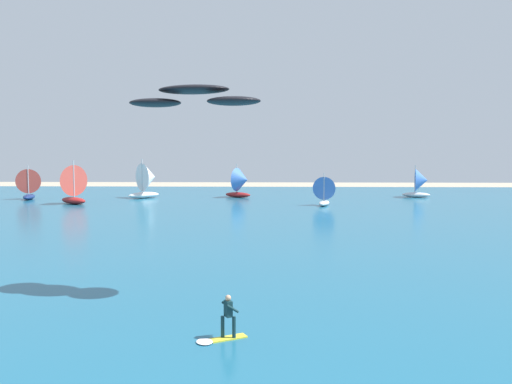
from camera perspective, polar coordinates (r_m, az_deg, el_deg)
The scene contains 9 objects.
ocean at distance 54.43m, azimuth 1.43°, elevation -2.86°, with size 160.00×90.00×0.10m, color #1E607F.
kitesurfer at distance 20.20m, azimuth -3.54°, elevation -14.05°, with size 1.99×1.41×1.67m.
kite at distance 25.71m, azimuth -6.77°, elevation 10.19°, with size 6.85×3.44×1.00m.
sailboat_mid_right at distance 66.89m, azimuth 7.47°, elevation 0.16°, with size 3.18×3.62×4.07m.
sailboat_heeled_over at distance 77.96m, azimuth -11.64°, elevation 1.27°, with size 5.05×4.91×5.65m.
sailboat_anchored_offshore at distance 76.92m, azimuth -1.60°, elevation 1.06°, with size 4.35×3.89×4.88m.
sailboat_mid_left at distance 72.44m, azimuth -19.49°, elevation 0.85°, with size 5.08×4.79×5.65m.
sailboat_far_left at distance 80.70m, azimuth 17.38°, elevation 0.97°, with size 4.19×3.64×4.74m.
sailboat_far_right at distance 81.06m, azimuth -23.32°, elevation 0.84°, with size 3.73×4.28×4.82m.
Camera 1 is at (0.18, -3.58, 7.18)m, focal length 36.93 mm.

